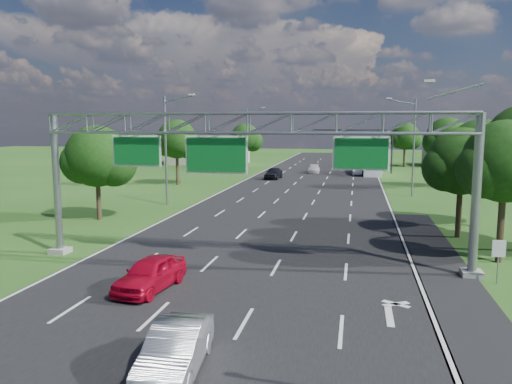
% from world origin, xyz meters
% --- Properties ---
extents(ground, '(220.00, 220.00, 0.00)m').
position_xyz_m(ground, '(0.00, 30.00, 0.00)').
color(ground, '#234A16').
rests_on(ground, ground).
extents(road, '(18.00, 180.00, 0.02)m').
position_xyz_m(road, '(0.00, 30.00, 0.00)').
color(road, black).
rests_on(road, ground).
extents(road_flare, '(3.00, 30.00, 0.02)m').
position_xyz_m(road_flare, '(10.20, 14.00, 0.00)').
color(road_flare, black).
rests_on(road_flare, ground).
extents(sign_gantry, '(23.50, 1.00, 9.56)m').
position_xyz_m(sign_gantry, '(0.33, 12.00, 6.89)').
color(sign_gantry, gray).
rests_on(sign_gantry, ground).
extents(regulatory_sign, '(0.60, 0.08, 2.10)m').
position_xyz_m(regulatory_sign, '(12.40, 10.98, 1.51)').
color(regulatory_sign, gray).
rests_on(regulatory_sign, ground).
extents(traffic_signal, '(12.21, 0.24, 7.00)m').
position_xyz_m(traffic_signal, '(7.48, 65.00, 5.17)').
color(traffic_signal, black).
rests_on(traffic_signal, ground).
extents(streetlight_l_near, '(2.97, 0.22, 10.16)m').
position_xyz_m(streetlight_l_near, '(-11.30, 30.00, 5.58)').
color(streetlight_l_near, gray).
rests_on(streetlight_l_near, ground).
extents(streetlight_l_far, '(2.97, 0.22, 10.16)m').
position_xyz_m(streetlight_l_far, '(-11.30, 65.00, 5.58)').
color(streetlight_l_far, gray).
rests_on(streetlight_l_far, ground).
extents(streetlight_r_mid, '(2.97, 0.22, 10.16)m').
position_xyz_m(streetlight_r_mid, '(11.30, 40.00, 5.58)').
color(streetlight_r_mid, gray).
rests_on(streetlight_r_mid, ground).
extents(tree_cluster_right, '(9.91, 14.60, 8.68)m').
position_xyz_m(tree_cluster_right, '(14.80, 19.19, 5.31)').
color(tree_cluster_right, '#2D2116').
rests_on(tree_cluster_right, ground).
extents(tree_verge_la, '(5.76, 4.80, 7.40)m').
position_xyz_m(tree_verge_la, '(-13.92, 22.04, 4.76)').
color(tree_verge_la, '#2D2116').
rests_on(tree_verge_la, ground).
extents(tree_verge_lb, '(5.76, 4.80, 8.06)m').
position_xyz_m(tree_verge_lb, '(-15.92, 45.04, 5.41)').
color(tree_verge_lb, '#2D2116').
rests_on(tree_verge_lb, ground).
extents(tree_verge_lc, '(5.76, 4.80, 7.62)m').
position_xyz_m(tree_verge_lc, '(-12.92, 70.04, 4.98)').
color(tree_verge_lc, '#2D2116').
rests_on(tree_verge_lc, ground).
extents(tree_verge_rd, '(5.76, 4.80, 8.28)m').
position_xyz_m(tree_verge_rd, '(16.08, 48.04, 5.63)').
color(tree_verge_rd, '#2D2116').
rests_on(tree_verge_rd, ground).
extents(tree_verge_re, '(5.76, 4.80, 7.84)m').
position_xyz_m(tree_verge_re, '(14.08, 78.04, 5.20)').
color(tree_verge_re, '#2D2116').
rests_on(tree_verge_re, ground).
extents(building_left, '(14.00, 10.00, 5.00)m').
position_xyz_m(building_left, '(-22.00, 78.00, 2.50)').
color(building_left, '#A19587').
rests_on(building_left, ground).
extents(building_right, '(12.00, 9.00, 4.00)m').
position_xyz_m(building_right, '(24.00, 82.00, 2.00)').
color(building_right, '#A19587').
rests_on(building_right, ground).
extents(red_coupe, '(2.35, 4.63, 1.51)m').
position_xyz_m(red_coupe, '(-3.21, 6.96, 0.75)').
color(red_coupe, red).
rests_on(red_coupe, ground).
extents(silver_sedan, '(1.92, 4.50, 1.44)m').
position_xyz_m(silver_sedan, '(0.59, 0.01, 0.72)').
color(silver_sedan, '#A1A4AC').
rests_on(silver_sedan, ground).
extents(car_queue_a, '(1.95, 4.35, 1.24)m').
position_xyz_m(car_queue_a, '(-0.67, 63.82, 0.62)').
color(car_queue_a, silver).
rests_on(car_queue_a, ground).
extents(car_queue_c, '(2.14, 4.74, 1.58)m').
position_xyz_m(car_queue_c, '(-5.38, 53.93, 0.79)').
color(car_queue_c, black).
rests_on(car_queue_c, ground).
extents(car_queue_d, '(1.76, 4.44, 1.44)m').
position_xyz_m(car_queue_d, '(5.96, 61.65, 0.72)').
color(car_queue_d, silver).
rests_on(car_queue_d, ground).
extents(box_truck, '(3.06, 9.24, 3.45)m').
position_xyz_m(box_truck, '(8.00, 63.27, 1.65)').
color(box_truck, silver).
rests_on(box_truck, ground).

